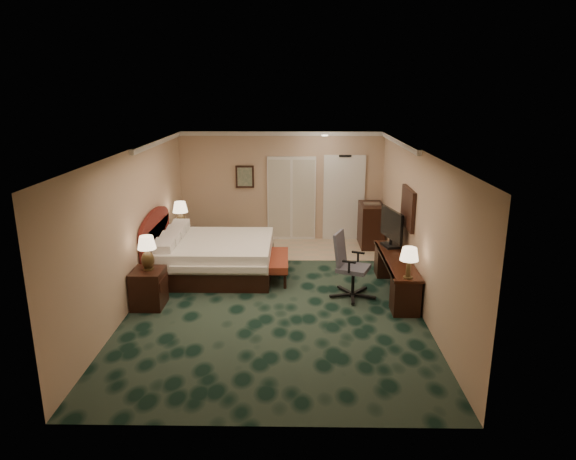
{
  "coord_description": "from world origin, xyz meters",
  "views": [
    {
      "loc": [
        0.37,
        -8.77,
        3.73
      ],
      "look_at": [
        0.21,
        0.6,
        1.11
      ],
      "focal_mm": 32.0,
      "sensor_mm": 36.0,
      "label": 1
    }
  ],
  "objects_px": {
    "nightstand_near": "(149,288)",
    "nightstand_far": "(182,243)",
    "lamp_far": "(181,216)",
    "bed_bench": "(277,267)",
    "minibar": "(371,225)",
    "desk": "(395,275)",
    "desk_chair": "(354,266)",
    "bed": "(216,257)",
    "lamp_near": "(147,253)",
    "tv": "(391,228)"
  },
  "relations": [
    {
      "from": "nightstand_near",
      "to": "bed",
      "type": "bearing_deg",
      "value": 60.27
    },
    {
      "from": "lamp_near",
      "to": "minibar",
      "type": "relative_size",
      "value": 0.58
    },
    {
      "from": "lamp_near",
      "to": "desk_chair",
      "type": "height_order",
      "value": "lamp_near"
    },
    {
      "from": "nightstand_near",
      "to": "minibar",
      "type": "bearing_deg",
      "value": 39.7
    },
    {
      "from": "nightstand_near",
      "to": "tv",
      "type": "bearing_deg",
      "value": 17.87
    },
    {
      "from": "nightstand_near",
      "to": "minibar",
      "type": "distance_m",
      "value": 5.71
    },
    {
      "from": "nightstand_far",
      "to": "desk",
      "type": "height_order",
      "value": "desk"
    },
    {
      "from": "lamp_near",
      "to": "minibar",
      "type": "bearing_deg",
      "value": 39.36
    },
    {
      "from": "nightstand_near",
      "to": "desk",
      "type": "bearing_deg",
      "value": 9.09
    },
    {
      "from": "bed_bench",
      "to": "nightstand_near",
      "type": "bearing_deg",
      "value": -148.01
    },
    {
      "from": "lamp_far",
      "to": "minibar",
      "type": "bearing_deg",
      "value": 11.16
    },
    {
      "from": "bed",
      "to": "bed_bench",
      "type": "xyz_separation_m",
      "value": [
        1.25,
        -0.23,
        -0.14
      ]
    },
    {
      "from": "lamp_near",
      "to": "bed_bench",
      "type": "xyz_separation_m",
      "value": [
        2.18,
        1.37,
        -0.75
      ]
    },
    {
      "from": "tv",
      "to": "lamp_near",
      "type": "bearing_deg",
      "value": -175.58
    },
    {
      "from": "desk",
      "to": "bed",
      "type": "bearing_deg",
      "value": 164.93
    },
    {
      "from": "nightstand_near",
      "to": "nightstand_far",
      "type": "relative_size",
      "value": 1.05
    },
    {
      "from": "tv",
      "to": "nightstand_near",
      "type": "bearing_deg",
      "value": -175.0
    },
    {
      "from": "bed_bench",
      "to": "nightstand_far",
      "type": "bearing_deg",
      "value": 147.78
    },
    {
      "from": "bed",
      "to": "nightstand_near",
      "type": "distance_m",
      "value": 1.9
    },
    {
      "from": "nightstand_near",
      "to": "desk",
      "type": "distance_m",
      "value": 4.5
    },
    {
      "from": "nightstand_far",
      "to": "lamp_far",
      "type": "xyz_separation_m",
      "value": [
        0.0,
        0.02,
        0.64
      ]
    },
    {
      "from": "nightstand_far",
      "to": "desk_chair",
      "type": "height_order",
      "value": "desk_chair"
    },
    {
      "from": "lamp_far",
      "to": "nightstand_far",
      "type": "bearing_deg",
      "value": -98.86
    },
    {
      "from": "bed_bench",
      "to": "tv",
      "type": "bearing_deg",
      "value": -0.49
    },
    {
      "from": "lamp_far",
      "to": "bed_bench",
      "type": "height_order",
      "value": "lamp_far"
    },
    {
      "from": "lamp_far",
      "to": "bed_bench",
      "type": "bearing_deg",
      "value": -31.63
    },
    {
      "from": "lamp_near",
      "to": "desk",
      "type": "xyz_separation_m",
      "value": [
        4.43,
        0.66,
        -0.64
      ]
    },
    {
      "from": "lamp_far",
      "to": "desk",
      "type": "height_order",
      "value": "lamp_far"
    },
    {
      "from": "bed",
      "to": "desk_chair",
      "type": "relative_size",
      "value": 1.87
    },
    {
      "from": "desk_chair",
      "to": "lamp_far",
      "type": "bearing_deg",
      "value": 170.3
    },
    {
      "from": "nightstand_near",
      "to": "bed_bench",
      "type": "distance_m",
      "value": 2.62
    },
    {
      "from": "lamp_near",
      "to": "lamp_far",
      "type": "distance_m",
      "value": 2.72
    },
    {
      "from": "lamp_far",
      "to": "desk",
      "type": "bearing_deg",
      "value": -24.9
    },
    {
      "from": "nightstand_far",
      "to": "tv",
      "type": "xyz_separation_m",
      "value": [
        4.47,
        -1.32,
        0.73
      ]
    },
    {
      "from": "nightstand_far",
      "to": "bed_bench",
      "type": "height_order",
      "value": "nightstand_far"
    },
    {
      "from": "tv",
      "to": "minibar",
      "type": "bearing_deg",
      "value": 78.95
    },
    {
      "from": "bed_bench",
      "to": "bed",
      "type": "bearing_deg",
      "value": 168.51
    },
    {
      "from": "nightstand_far",
      "to": "tv",
      "type": "height_order",
      "value": "tv"
    },
    {
      "from": "nightstand_near",
      "to": "tv",
      "type": "height_order",
      "value": "tv"
    },
    {
      "from": "desk_chair",
      "to": "minibar",
      "type": "bearing_deg",
      "value": 99.01
    },
    {
      "from": "nightstand_far",
      "to": "bed_bench",
      "type": "xyz_separation_m",
      "value": [
        2.21,
        -1.34,
        -0.1
      ]
    },
    {
      "from": "nightstand_far",
      "to": "minibar",
      "type": "bearing_deg",
      "value": 11.36
    },
    {
      "from": "desk",
      "to": "nightstand_far",
      "type": "bearing_deg",
      "value": 155.3
    },
    {
      "from": "lamp_near",
      "to": "bed_bench",
      "type": "bearing_deg",
      "value": 32.09
    },
    {
      "from": "nightstand_far",
      "to": "desk_chair",
      "type": "xyz_separation_m",
      "value": [
        3.64,
        -2.28,
        0.28
      ]
    },
    {
      "from": "lamp_near",
      "to": "tv",
      "type": "xyz_separation_m",
      "value": [
        4.45,
        1.39,
        0.08
      ]
    },
    {
      "from": "lamp_near",
      "to": "lamp_far",
      "type": "relative_size",
      "value": 0.95
    },
    {
      "from": "nightstand_far",
      "to": "lamp_far",
      "type": "relative_size",
      "value": 1.01
    },
    {
      "from": "tv",
      "to": "desk",
      "type": "bearing_deg",
      "value": -104.32
    },
    {
      "from": "lamp_far",
      "to": "minibar",
      "type": "height_order",
      "value": "lamp_far"
    }
  ]
}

